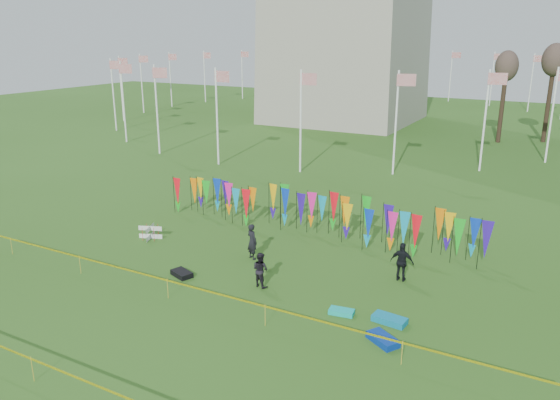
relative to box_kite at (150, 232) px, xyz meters
The scene contains 13 objects.
ground 8.11m from the box_kite, 27.78° to the right, with size 160.00×160.00×0.00m, color #2B5517.
flagpole_ring 44.89m from the box_kite, 98.78° to the left, with size 57.40×56.16×8.00m.
banner_row 8.87m from the box_kite, 32.23° to the left, with size 18.64×0.64×2.30m.
caution_tape_near 8.56m from the box_kite, 35.61° to the right, with size 26.00×0.02×0.90m.
caution_tape_far 13.43m from the box_kite, 58.82° to the right, with size 26.00×0.02×0.90m.
box_kite is the anchor object (origin of this frame).
person_left 6.26m from the box_kite, ahead, with size 0.65×0.48×1.79m, color black.
person_mid 8.44m from the box_kite, 14.62° to the right, with size 0.76×0.47×1.57m, color black.
person_right 13.47m from the box_kite, ahead, with size 1.05×0.60×1.79m, color black.
kite_bag_turquoise 12.54m from the box_kite, 12.64° to the right, with size 0.98×0.49×0.20m, color #0DC6BB.
kite_bag_blue 14.87m from the box_kite, 15.47° to the right, with size 1.20×0.63×0.25m, color #0933A1.
kite_bag_black 5.37m from the box_kite, 33.58° to the right, with size 1.04×0.60×0.24m, color black.
kite_bag_teal 14.32m from the box_kite, ahead, with size 1.29×0.61×0.25m, color #0C85B3.
Camera 1 is at (12.17, -17.05, 10.62)m, focal length 35.00 mm.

